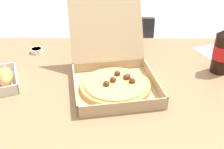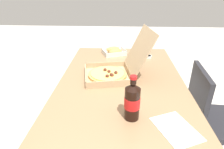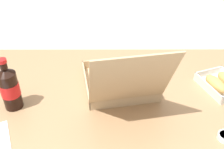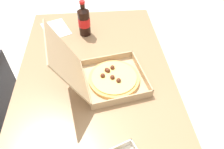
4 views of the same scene
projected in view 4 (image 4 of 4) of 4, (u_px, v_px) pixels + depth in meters
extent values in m
plane|color=beige|center=(101.00, 142.00, 1.66)|extent=(10.00, 10.00, 0.00)
cube|color=#997551|center=(95.00, 77.00, 1.13)|extent=(1.29, 0.81, 0.03)
cylinder|color=#B7B7BC|center=(135.00, 56.00, 1.82)|extent=(0.05, 0.05, 0.73)
cylinder|color=#B7B7BC|center=(55.00, 61.00, 1.78)|extent=(0.05, 0.05, 0.73)
cube|color=#232328|center=(1.00, 98.00, 1.16)|extent=(0.36, 0.06, 0.38)
cylinder|color=#B2B2B7|center=(28.00, 115.00, 1.59)|extent=(0.03, 0.03, 0.43)
cube|color=tan|center=(114.00, 80.00, 1.09)|extent=(0.35, 0.35, 0.01)
cube|color=tan|center=(141.00, 72.00, 1.10)|extent=(0.30, 0.06, 0.04)
cube|color=tan|center=(123.00, 100.00, 0.98)|extent=(0.06, 0.30, 0.04)
cube|color=tan|center=(107.00, 59.00, 1.17)|extent=(0.06, 0.30, 0.04)
cube|color=tan|center=(85.00, 83.00, 1.05)|extent=(0.30, 0.06, 0.04)
cube|color=tan|center=(67.00, 62.00, 0.92)|extent=(0.32, 0.18, 0.27)
cylinder|color=tan|center=(114.00, 79.00, 1.08)|extent=(0.26, 0.26, 0.02)
cylinder|color=#EAC666|center=(114.00, 77.00, 1.08)|extent=(0.23, 0.23, 0.01)
sphere|color=#562819|center=(119.00, 80.00, 1.05)|extent=(0.02, 0.02, 0.02)
sphere|color=#562819|center=(108.00, 71.00, 1.09)|extent=(0.02, 0.02, 0.02)
sphere|color=#562819|center=(112.00, 77.00, 1.06)|extent=(0.02, 0.02, 0.02)
sphere|color=#562819|center=(107.00, 70.00, 1.10)|extent=(0.02, 0.02, 0.02)
sphere|color=#562819|center=(112.00, 67.00, 1.11)|extent=(0.02, 0.02, 0.02)
sphere|color=#562819|center=(103.00, 76.00, 1.07)|extent=(0.02, 0.02, 0.02)
cylinder|color=black|center=(84.00, 23.00, 1.32)|extent=(0.07, 0.07, 0.16)
cone|color=black|center=(83.00, 9.00, 1.26)|extent=(0.07, 0.07, 0.02)
cylinder|color=black|center=(82.00, 5.00, 1.24)|extent=(0.03, 0.03, 0.02)
cylinder|color=red|center=(82.00, 2.00, 1.22)|extent=(0.03, 0.03, 0.01)
cylinder|color=red|center=(84.00, 22.00, 1.32)|extent=(0.07, 0.07, 0.06)
cube|color=white|center=(56.00, 29.00, 1.42)|extent=(0.25, 0.22, 0.00)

